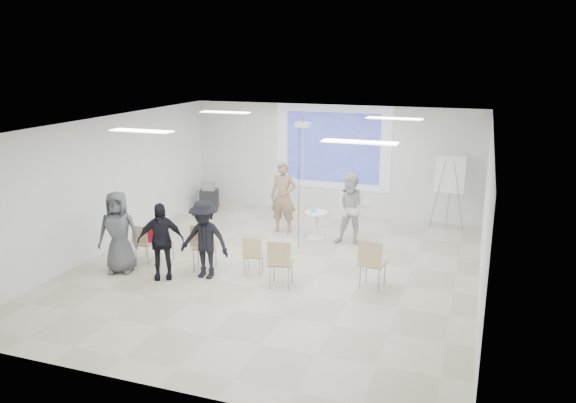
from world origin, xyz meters
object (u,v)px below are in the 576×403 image
(pedestal_table, at_px, (316,223))
(chair_far_left, at_px, (144,240))
(av_cart, at_px, (209,196))
(player_left, at_px, (283,192))
(chair_left_inner, at_px, (203,243))
(chair_left_mid, at_px, (163,243))
(flipchart_easel, at_px, (450,173))
(player_right, at_px, (352,205))
(laptop, at_px, (205,244))
(audience_left, at_px, (160,235))
(chair_right_far, at_px, (372,260))
(audience_mid, at_px, (204,234))
(audience_outer, at_px, (118,227))
(chair_right_inner, at_px, (280,260))
(chair_center, at_px, (253,253))

(pedestal_table, distance_m, chair_far_left, 4.06)
(av_cart, bearing_deg, player_left, -43.84)
(chair_left_inner, bearing_deg, av_cart, 100.35)
(chair_left_mid, relative_size, flipchart_easel, 0.41)
(flipchart_easel, bearing_deg, player_right, -134.26)
(chair_far_left, distance_m, chair_left_inner, 1.42)
(player_left, height_order, chair_far_left, player_left)
(chair_left_mid, distance_m, laptop, 0.97)
(player_left, relative_size, chair_far_left, 2.44)
(player_right, xyz_separation_m, audience_left, (-3.08, -3.21, -0.06))
(player_right, xyz_separation_m, chair_right_far, (0.93, -2.39, -0.37))
(audience_mid, height_order, av_cart, audience_mid)
(chair_left_mid, height_order, audience_outer, audience_outer)
(player_right, distance_m, chair_right_inner, 3.00)
(chair_left_inner, xyz_separation_m, chair_center, (1.04, 0.11, -0.12))
(audience_outer, bearing_deg, laptop, 7.71)
(pedestal_table, relative_size, av_cart, 0.91)
(player_right, bearing_deg, audience_mid, -131.33)
(player_left, height_order, player_right, player_left)
(audience_left, relative_size, av_cart, 2.33)
(chair_left_inner, relative_size, av_cart, 1.32)
(audience_outer, bearing_deg, player_right, 21.56)
(chair_left_mid, height_order, av_cart, chair_left_mid)
(chair_far_left, relative_size, flipchart_easel, 0.42)
(audience_mid, bearing_deg, pedestal_table, 66.04)
(chair_left_inner, xyz_separation_m, flipchart_easel, (4.49, 4.49, 0.86))
(player_left, distance_m, audience_mid, 3.32)
(chair_left_mid, distance_m, audience_mid, 1.30)
(chair_left_inner, height_order, av_cart, chair_left_inner)
(player_left, distance_m, av_cart, 3.17)
(pedestal_table, height_order, flipchart_easel, flipchart_easel)
(pedestal_table, relative_size, audience_mid, 0.38)
(chair_right_far, xyz_separation_m, audience_mid, (-3.22, -0.52, 0.32))
(chair_left_inner, distance_m, laptop, 0.12)
(chair_right_inner, bearing_deg, pedestal_table, 85.46)
(chair_far_left, height_order, chair_left_mid, chair_far_left)
(chair_left_mid, relative_size, audience_outer, 0.43)
(chair_far_left, relative_size, chair_right_far, 0.86)
(chair_right_far, distance_m, laptop, 3.44)
(audience_left, distance_m, flipchart_easel, 7.24)
(chair_far_left, relative_size, audience_left, 0.47)
(pedestal_table, height_order, chair_right_inner, chair_right_inner)
(pedestal_table, bearing_deg, chair_left_inner, -120.19)
(pedestal_table, xyz_separation_m, audience_mid, (-1.39, -3.04, 0.52))
(player_right, bearing_deg, player_left, 165.12)
(chair_left_mid, bearing_deg, chair_right_inner, -21.51)
(chair_right_far, bearing_deg, audience_left, -161.54)
(flipchart_easel, bearing_deg, pedestal_table, -146.24)
(audience_mid, xyz_separation_m, av_cart, (-2.30, 4.67, -0.55))
(laptop, bearing_deg, chair_right_far, 166.44)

